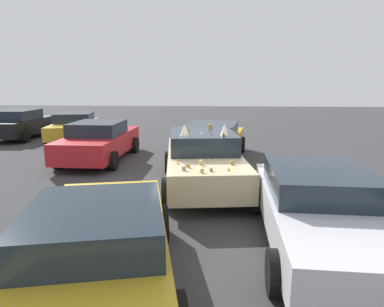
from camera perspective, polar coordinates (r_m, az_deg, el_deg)
The scene contains 8 objects.
ground_plane at distance 8.98m, azimuth 1.92°, elevation -5.65°, with size 60.00×60.00×0.00m, color #38383A.
art_car_decorated at distance 8.85m, azimuth 1.91°, elevation -0.94°, with size 4.73×2.50×1.71m.
parked_sedan_behind_left at distance 16.74m, azimuth -19.56°, elevation 4.35°, with size 4.27×2.55×1.31m.
parked_sedan_near_right at distance 12.26m, azimuth -15.58°, elevation 2.09°, with size 4.43×2.10×1.39m.
parked_sedan_row_back_center at distance 4.64m, azimuth -15.60°, elevation -14.89°, with size 4.30×2.59×1.31m.
parked_sedan_far_right at distance 12.01m, azimuth 3.60°, elevation 2.25°, with size 4.59×2.60×1.33m.
parked_sedan_near_left at distance 18.50m, azimuth -27.32°, elevation 4.53°, with size 4.02×1.97×1.42m.
parked_sedan_behind_right at distance 6.07m, azimuth 21.28°, elevation -8.74°, with size 4.55×2.23×1.30m.
Camera 1 is at (-8.55, -0.23, 2.75)m, focal length 31.07 mm.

